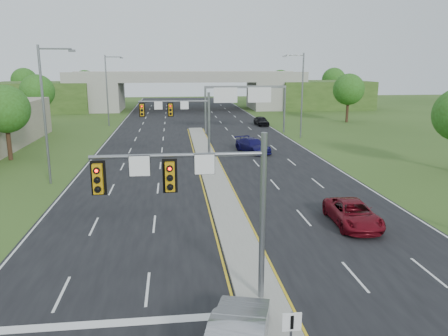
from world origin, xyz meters
TOP-DOWN VIEW (x-y plane):
  - ground at (0.00, 0.00)m, footprint 240.00×240.00m
  - road at (0.00, 35.00)m, footprint 24.00×160.00m
  - median at (0.00, 23.00)m, footprint 2.00×54.00m
  - lane_markings at (-0.60, 28.91)m, footprint 23.72×160.00m
  - signal_mast_near at (-2.26, -0.07)m, footprint 6.62×0.60m
  - signal_mast_far at (-2.26, 24.93)m, footprint 6.62×0.60m
  - keep_right_sign at (0.00, -4.53)m, footprint 0.60×0.13m
  - sign_gantry at (6.68, 44.92)m, footprint 11.58×0.44m
  - overpass at (0.00, 80.00)m, footprint 80.00×14.00m
  - lightpole_l_mid at (-13.30, 20.00)m, footprint 2.85×0.25m
  - lightpole_l_far at (-13.30, 55.00)m, footprint 2.85×0.25m
  - lightpole_r_far at (13.30, 40.00)m, footprint 2.85×0.25m
  - tree_l_near at (-20.00, 30.00)m, footprint 4.80×4.80m
  - tree_l_mid at (-24.00, 55.00)m, footprint 5.20×5.20m
  - tree_r_mid at (26.00, 55.00)m, footprint 5.20×5.20m
  - tree_back_a at (-38.00, 94.00)m, footprint 6.00×6.00m
  - tree_back_b at (-24.00, 94.00)m, footprint 5.60×5.60m
  - tree_back_c at (24.00, 94.00)m, footprint 5.60×5.60m
  - tree_back_d at (38.00, 94.00)m, footprint 6.00×6.00m
  - car_far_a at (7.25, 7.90)m, footprint 2.65×5.34m
  - car_far_b at (5.36, 30.90)m, footprint 3.90×5.73m
  - car_far_c at (10.77, 52.65)m, footprint 2.09×4.40m

SIDE VIEW (x-z plane):
  - ground at x=0.00m, z-range 0.00..0.00m
  - road at x=0.00m, z-range 0.00..0.02m
  - lane_markings at x=-0.60m, z-range 0.02..0.03m
  - median at x=0.00m, z-range 0.02..0.18m
  - car_far_c at x=10.77m, z-range 0.02..1.47m
  - car_far_a at x=7.25m, z-range 0.02..1.47m
  - car_far_b at x=5.36m, z-range 0.02..1.56m
  - keep_right_sign at x=0.00m, z-range 0.42..2.62m
  - overpass at x=0.00m, z-range -0.50..7.60m
  - signal_mast_near at x=-2.26m, z-range 1.23..8.23m
  - signal_mast_far at x=-2.26m, z-range 1.23..8.23m
  - tree_l_near at x=-20.00m, z-range 1.38..8.98m
  - sign_gantry at x=6.68m, z-range 1.90..8.58m
  - tree_l_mid at x=-24.00m, z-range 1.44..9.57m
  - tree_r_mid at x=26.00m, z-range 1.44..9.57m
  - tree_back_b at x=-24.00m, z-range 1.35..9.67m
  - tree_back_c at x=24.00m, z-range 1.35..9.67m
  - tree_back_a at x=-38.00m, z-range 1.41..10.26m
  - tree_back_d at x=38.00m, z-range 1.41..10.26m
  - lightpole_l_mid at x=-13.30m, z-range 0.60..11.60m
  - lightpole_l_far at x=-13.30m, z-range 0.60..11.60m
  - lightpole_r_far at x=13.30m, z-range 0.60..11.60m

